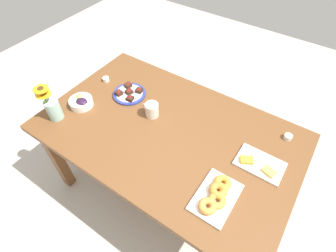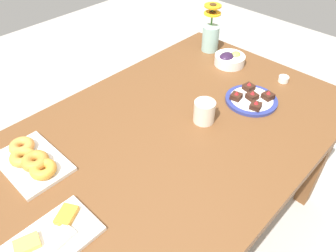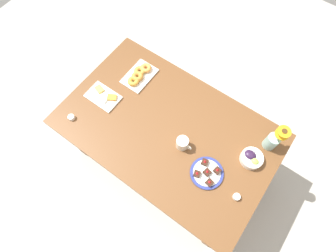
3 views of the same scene
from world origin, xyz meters
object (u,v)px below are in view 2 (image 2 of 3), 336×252
Objects in this scene: grape_bowl at (229,59)px; cheese_platter at (53,238)px; coffee_mug at (205,111)px; flower_vase at (211,35)px; dining_table at (168,149)px; dessert_plate at (251,99)px; croissant_platter at (31,160)px; jam_cup_honey at (284,79)px.

grape_bowl is 1.19m from cheese_platter.
grape_bowl is at bearing 23.39° from coffee_mug.
dining_table is at bearing -154.71° from flower_vase.
coffee_mug reaches higher than dessert_plate.
cheese_platter is 1.13× the size of dessert_plate.
croissant_platter is at bearing 70.85° from cheese_platter.
dining_table is at bearing 167.60° from jam_cup_honey.
croissant_platter is 0.94m from dessert_plate.
croissant_platter is at bearing 161.02° from jam_cup_honey.
flower_vase is at bearing 36.03° from coffee_mug.
dining_table is 13.10× the size of coffee_mug.
grape_bowl is at bearing -5.14° from croissant_platter.
dining_table is 6.15× the size of cheese_platter.
jam_cup_honey is 0.19× the size of flower_vase.
croissant_platter is 1.13m from flower_vase.
flower_vase reaches higher than jam_cup_honey.
dining_table is 6.93× the size of dessert_plate.
jam_cup_honey reaches higher than dining_table.
grape_bowl is (0.45, 0.19, -0.02)m from coffee_mug.
coffee_mug reaches higher than dining_table.
flower_vase reaches higher than croissant_platter.
coffee_mug is 0.50m from jam_cup_honey.
grape_bowl is at bearing 10.48° from cheese_platter.
cheese_platter is at bearing -172.42° from dining_table.
flower_vase is at bearing 72.26° from grape_bowl.
grape_bowl is 0.29m from jam_cup_honey.
cheese_platter is at bearing -162.43° from flower_vase.
flower_vase is (0.67, 0.31, 0.17)m from dining_table.
flower_vase is at bearing 3.89° from croissant_platter.
coffee_mug is 2.54× the size of jam_cup_honey.
croissant_platter is (0.11, 0.31, 0.01)m from cheese_platter.
flower_vase is at bearing 89.01° from jam_cup_honey.
coffee_mug is 0.47× the size of cheese_platter.
grape_bowl is (0.61, 0.14, 0.12)m from dining_table.
jam_cup_honey is (1.11, -0.38, -0.01)m from croissant_platter.
coffee_mug is at bearing -25.12° from croissant_platter.
flower_vase is at bearing 17.57° from cheese_platter.
dessert_plate is at bearing -2.70° from cheese_platter.
croissant_platter is at bearing 152.41° from dining_table.
flower_vase is (1.12, 0.08, 0.06)m from croissant_platter.
jam_cup_honey is at bearing -3.25° from cheese_platter.
dining_table is at bearing 7.58° from cheese_platter.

